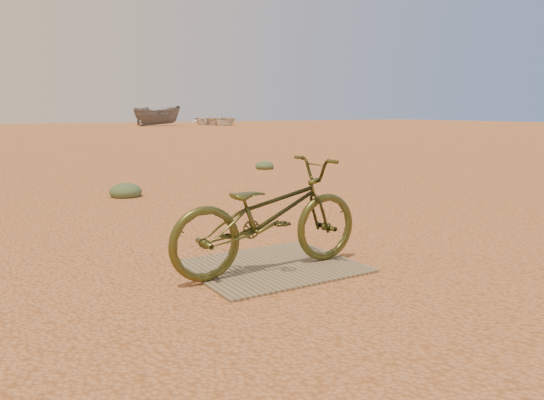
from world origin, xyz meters
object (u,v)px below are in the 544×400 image
boat_mid_right (158,116)px  boat_far_right (217,119)px  plywood_board (272,266)px  bicycle (269,215)px

boat_mid_right → boat_far_right: (5.63, -0.83, -0.36)m
plywood_board → boat_mid_right: size_ratio=0.30×
boat_far_right → boat_mid_right: bearing=158.2°
boat_mid_right → bicycle: bearing=154.2°
boat_mid_right → boat_far_right: boat_mid_right is taller
plywood_board → boat_mid_right: (14.20, 43.69, 0.90)m
bicycle → boat_mid_right: size_ratio=0.38×
boat_mid_right → boat_far_right: size_ratio=0.89×
plywood_board → bicycle: (-0.09, -0.09, 0.49)m
boat_mid_right → boat_far_right: 5.71m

